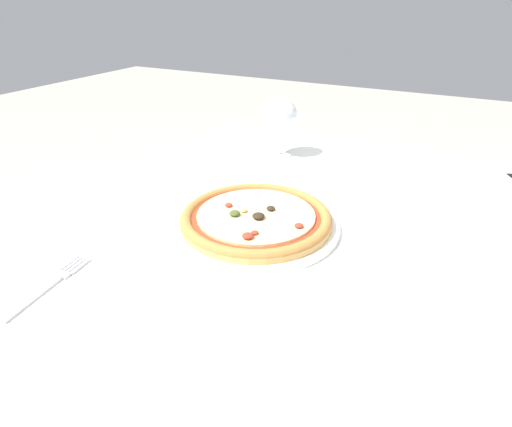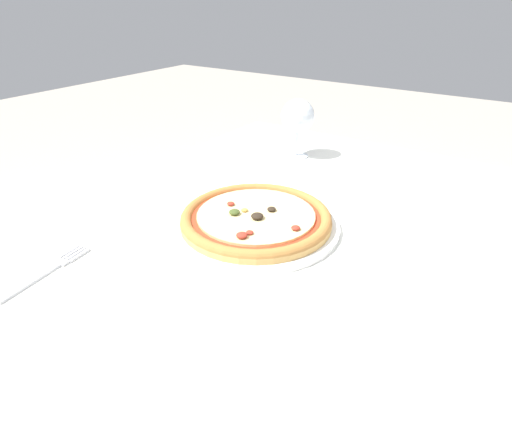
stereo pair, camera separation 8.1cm
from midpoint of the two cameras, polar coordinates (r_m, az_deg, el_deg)
dining_table at (r=0.83m, az=14.19°, el=-9.23°), size 1.18×1.19×0.73m
pizza_plate at (r=0.82m, az=2.84°, el=-0.88°), size 0.32×0.32×0.04m
fork at (r=0.76m, az=-23.31°, el=-7.11°), size 0.04×0.17×0.00m
wine_glass_far_left at (r=1.17m, az=7.62°, el=12.60°), size 0.09×0.09×0.16m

